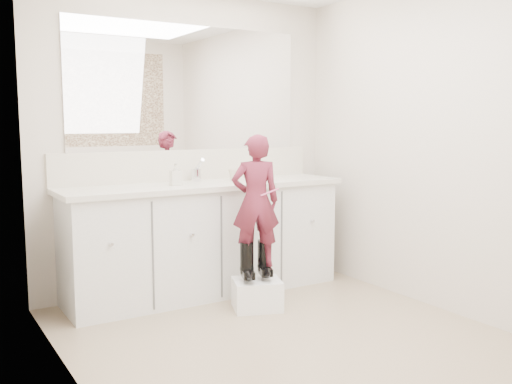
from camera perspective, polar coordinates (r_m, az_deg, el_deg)
floor at (r=3.70m, az=3.77°, el=-14.74°), size 3.00×3.00×0.00m
wall_back at (r=4.74m, az=-6.70°, el=4.96°), size 2.60×0.00×2.60m
wall_left at (r=2.88m, az=-17.65°, el=3.30°), size 0.00×3.00×3.00m
wall_right at (r=4.32m, az=18.16°, el=4.45°), size 0.00×3.00×3.00m
vanity_cabinet at (r=4.58m, az=-5.11°, el=-4.87°), size 2.20×0.55×0.85m
countertop at (r=4.50m, az=-5.09°, el=0.65°), size 2.28×0.58×0.04m
backsplash at (r=4.73m, az=-6.59°, el=2.71°), size 2.28×0.03×0.25m
mirror at (r=4.73m, az=-6.72°, el=10.29°), size 2.00×0.02×1.00m
faucet at (r=4.64m, az=-6.01°, el=1.70°), size 0.08×0.08×0.10m
cup at (r=4.65m, az=-2.15°, el=1.74°), size 0.13×0.13×0.10m
soap_bottle at (r=4.35m, az=-8.06°, el=1.76°), size 0.08×0.08×0.17m
step_stool at (r=4.25m, az=0.10°, el=-10.20°), size 0.42×0.39×0.22m
boot_left at (r=4.16m, az=-0.93°, el=-6.97°), size 0.16×0.21×0.29m
boot_right at (r=4.24m, az=0.83°, el=-6.72°), size 0.16×0.21×0.29m
toddler at (r=4.12m, az=-0.04°, el=-0.91°), size 0.41×0.34×0.96m
toothbrush at (r=4.08m, az=1.39°, el=-0.02°), size 0.13×0.06×0.06m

